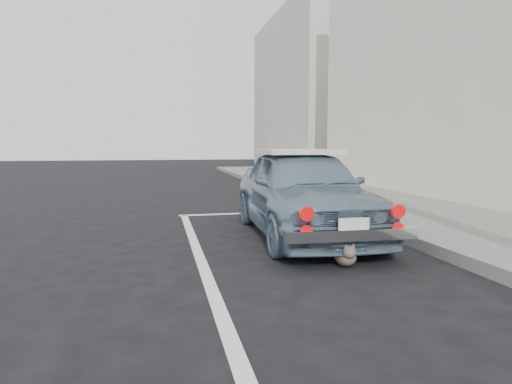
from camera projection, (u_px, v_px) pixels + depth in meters
The scene contains 5 objects.
building_far at pixel (308, 94), 22.28m from camera, with size 3.50×10.00×8.00m, color #B3ADA2.
pline_front at pixel (257, 213), 8.33m from camera, with size 3.00×0.12×0.01m, color silver.
pline_side at pixel (203, 266), 4.63m from camera, with size 0.12×7.00×0.01m, color silver.
retro_coupe at pixel (302, 191), 6.23m from camera, with size 1.69×3.85×1.29m.
cat at pixel (346, 254), 4.64m from camera, with size 0.30×0.54×0.29m.
Camera 1 is at (-1.34, -1.53, 1.30)m, focal length 30.00 mm.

